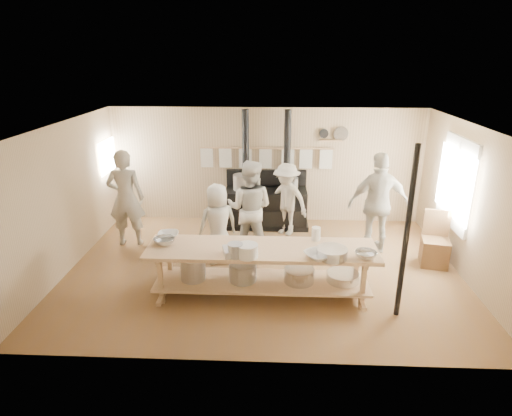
# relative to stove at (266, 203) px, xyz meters

# --- Properties ---
(ground) EXTENTS (7.00, 7.00, 0.00)m
(ground) POSITION_rel_stove_xyz_m (0.01, -2.12, -0.52)
(ground) COLOR brown
(ground) RESTS_ON ground
(room_shell) EXTENTS (7.00, 7.00, 7.00)m
(room_shell) POSITION_rel_stove_xyz_m (0.01, -2.12, 1.10)
(room_shell) COLOR tan
(room_shell) RESTS_ON ground
(window_right) EXTENTS (0.09, 1.50, 1.65)m
(window_right) POSITION_rel_stove_xyz_m (3.48, -1.52, 0.98)
(window_right) COLOR beige
(window_right) RESTS_ON ground
(left_opening) EXTENTS (0.00, 0.90, 0.90)m
(left_opening) POSITION_rel_stove_xyz_m (-3.44, -0.12, 1.08)
(left_opening) COLOR white
(left_opening) RESTS_ON ground
(stove) EXTENTS (1.90, 0.75, 2.60)m
(stove) POSITION_rel_stove_xyz_m (0.00, 0.00, 0.00)
(stove) COLOR black
(stove) RESTS_ON ground
(towel_rail) EXTENTS (3.00, 0.04, 0.47)m
(towel_rail) POSITION_rel_stove_xyz_m (0.01, 0.28, 1.04)
(towel_rail) COLOR tan
(towel_rail) RESTS_ON ground
(back_wall_shelf) EXTENTS (0.63, 0.14, 0.32)m
(back_wall_shelf) POSITION_rel_stove_xyz_m (1.47, 0.32, 1.48)
(back_wall_shelf) COLOR tan
(back_wall_shelf) RESTS_ON ground
(prep_table) EXTENTS (3.60, 0.90, 0.85)m
(prep_table) POSITION_rel_stove_xyz_m (-0.00, -3.02, -0.00)
(prep_table) COLOR tan
(prep_table) RESTS_ON ground
(support_post) EXTENTS (0.08, 0.08, 2.60)m
(support_post) POSITION_rel_stove_xyz_m (2.06, -3.47, 0.78)
(support_post) COLOR black
(support_post) RESTS_ON ground
(cook_far_left) EXTENTS (0.76, 0.54, 1.97)m
(cook_far_left) POSITION_rel_stove_xyz_m (-2.76, -1.13, 0.47)
(cook_far_left) COLOR beige
(cook_far_left) RESTS_ON ground
(cook_left) EXTENTS (1.02, 0.87, 1.86)m
(cook_left) POSITION_rel_stove_xyz_m (-0.27, -1.45, 0.41)
(cook_left) COLOR beige
(cook_left) RESTS_ON ground
(cook_center) EXTENTS (0.88, 0.76, 1.51)m
(cook_center) POSITION_rel_stove_xyz_m (-0.84, -1.84, 0.24)
(cook_center) COLOR beige
(cook_center) RESTS_ON ground
(cook_right) EXTENTS (1.21, 0.62, 1.99)m
(cook_right) POSITION_rel_stove_xyz_m (2.18, -1.26, 0.47)
(cook_right) COLOR beige
(cook_right) RESTS_ON ground
(cook_by_window) EXTENTS (1.16, 1.03, 1.56)m
(cook_by_window) POSITION_rel_stove_xyz_m (0.45, -0.46, 0.26)
(cook_by_window) COLOR beige
(cook_by_window) RESTS_ON ground
(chair) EXTENTS (0.56, 0.56, 1.01)m
(chair) POSITION_rel_stove_xyz_m (3.16, -1.79, -0.22)
(chair) COLOR brown
(chair) RESTS_ON ground
(bowl_white_a) EXTENTS (0.38, 0.38, 0.08)m
(bowl_white_a) POSITION_rel_stove_xyz_m (-1.54, -2.69, 0.37)
(bowl_white_a) COLOR white
(bowl_white_a) RESTS_ON prep_table
(bowl_steel_a) EXTENTS (0.45, 0.45, 0.10)m
(bowl_steel_a) POSITION_rel_stove_xyz_m (-1.54, -2.96, 0.38)
(bowl_steel_a) COLOR silver
(bowl_steel_a) RESTS_ON prep_table
(bowl_white_b) EXTENTS (0.56, 0.56, 0.10)m
(bowl_white_b) POSITION_rel_stove_xyz_m (0.86, -3.35, 0.38)
(bowl_white_b) COLOR white
(bowl_white_b) RESTS_ON prep_table
(bowl_steel_b) EXTENTS (0.33, 0.33, 0.10)m
(bowl_steel_b) POSITION_rel_stove_xyz_m (1.56, -3.30, 0.38)
(bowl_steel_b) COLOR silver
(bowl_steel_b) RESTS_ON prep_table
(roasting_pan) EXTENTS (0.54, 0.43, 0.10)m
(roasting_pan) POSITION_rel_stove_xyz_m (-0.32, -3.25, 0.38)
(roasting_pan) COLOR #B2B2B7
(roasting_pan) RESTS_ON prep_table
(mixing_bowl_large) EXTENTS (0.59, 0.59, 0.15)m
(mixing_bowl_large) POSITION_rel_stove_xyz_m (1.06, -3.31, 0.40)
(mixing_bowl_large) COLOR silver
(mixing_bowl_large) RESTS_ON prep_table
(bucket_galv) EXTENTS (0.24, 0.24, 0.21)m
(bucket_galv) POSITION_rel_stove_xyz_m (-0.37, -3.35, 0.43)
(bucket_galv) COLOR gray
(bucket_galv) RESTS_ON prep_table
(deep_bowl_enamel) EXTENTS (0.34, 0.34, 0.20)m
(deep_bowl_enamel) POSITION_rel_stove_xyz_m (-0.19, -3.35, 0.43)
(deep_bowl_enamel) COLOR white
(deep_bowl_enamel) RESTS_ON prep_table
(pitcher) EXTENTS (0.17, 0.17, 0.22)m
(pitcher) POSITION_rel_stove_xyz_m (0.87, -2.69, 0.44)
(pitcher) COLOR white
(pitcher) RESTS_ON prep_table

